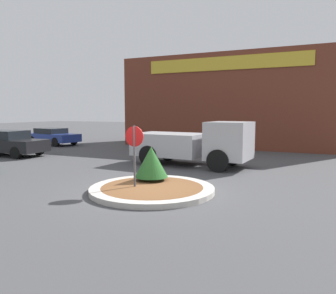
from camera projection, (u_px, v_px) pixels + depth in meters
name	position (u px, v px, depth m)	size (l,w,h in m)	color
ground_plane	(152.00, 192.00, 10.59)	(120.00, 120.00, 0.00)	#474749
traffic_island	(152.00, 189.00, 10.58)	(4.03, 4.03, 0.17)	#BCB7AD
stop_sign	(134.00, 146.00, 10.49)	(0.66, 0.07, 2.14)	#4C4C51
island_shrub	(151.00, 162.00, 11.53)	(1.18, 1.18, 1.19)	brown
utility_truck	(195.00, 143.00, 15.51)	(5.73, 2.52, 2.13)	#B2B2B7
storefront_building	(234.00, 102.00, 24.90)	(15.82, 6.07, 6.62)	brown
parked_sedan_blue	(53.00, 136.00, 25.50)	(4.70, 2.48, 1.30)	navy
parked_sedan_black	(9.00, 143.00, 19.21)	(4.55, 2.07, 1.48)	black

